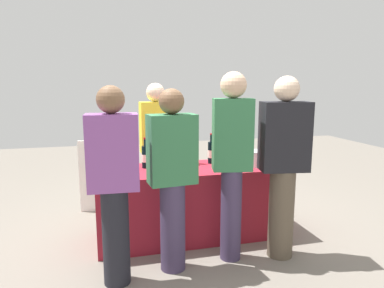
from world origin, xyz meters
name	(u,v)px	position (x,y,z in m)	size (l,w,h in m)	color
ground_plane	(192,235)	(0.00, 0.00, 0.00)	(12.00, 12.00, 0.00)	slate
tasting_table	(192,202)	(0.00, 0.00, 0.37)	(1.95, 0.68, 0.74)	maroon
wine_bottle_0	(117,158)	(-0.75, 0.16, 0.85)	(0.07, 0.07, 0.30)	black
wine_bottle_1	(145,157)	(-0.47, 0.12, 0.86)	(0.08, 0.08, 0.32)	black
wine_bottle_2	(168,154)	(-0.22, 0.16, 0.87)	(0.07, 0.07, 0.33)	black
wine_bottle_3	(186,154)	(-0.02, 0.15, 0.86)	(0.07, 0.07, 0.32)	black
wine_bottle_4	(194,153)	(0.07, 0.17, 0.86)	(0.07, 0.07, 0.31)	black
wine_bottle_5	(211,152)	(0.25, 0.14, 0.87)	(0.07, 0.07, 0.33)	black
wine_bottle_6	(228,152)	(0.45, 0.14, 0.86)	(0.07, 0.07, 0.32)	black
wine_bottle_7	(247,153)	(0.64, 0.07, 0.85)	(0.08, 0.08, 0.30)	black
wine_glass_0	(129,165)	(-0.65, -0.10, 0.84)	(0.06, 0.06, 0.13)	silver
wine_glass_1	(152,164)	(-0.43, -0.08, 0.83)	(0.07, 0.07, 0.13)	silver
wine_glass_2	(221,159)	(0.29, -0.09, 0.84)	(0.07, 0.07, 0.14)	silver
wine_glass_3	(258,159)	(0.66, -0.17, 0.84)	(0.07, 0.07, 0.13)	silver
ice_bucket	(258,158)	(0.70, -0.10, 0.83)	(0.22, 0.22, 0.16)	silver
server_pouring	(156,145)	(-0.27, 0.63, 0.88)	(0.38, 0.22, 1.62)	black
guest_0	(114,180)	(-0.82, -0.72, 0.86)	(0.40, 0.24, 1.60)	black
guest_1	(172,175)	(-0.33, -0.62, 0.85)	(0.41, 0.26, 1.57)	#3F3351
guest_2	(232,158)	(0.22, -0.57, 0.96)	(0.37, 0.25, 1.71)	#3F3351
guest_3	(283,162)	(0.69, -0.64, 0.90)	(0.46, 0.30, 1.67)	brown
menu_board	(105,176)	(-0.88, 0.97, 0.46)	(0.63, 0.03, 0.91)	white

